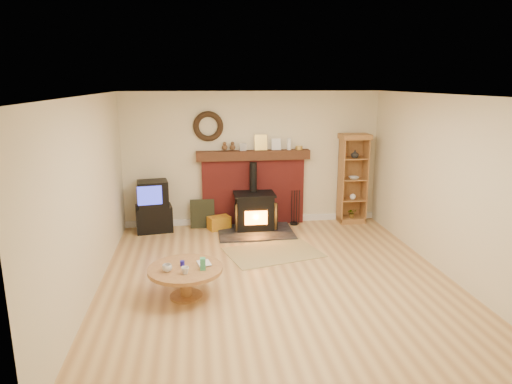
{
  "coord_description": "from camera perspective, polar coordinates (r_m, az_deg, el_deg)",
  "views": [
    {
      "loc": [
        -1.1,
        -5.99,
        2.78
      ],
      "look_at": [
        -0.17,
        1.0,
        1.06
      ],
      "focal_mm": 32.0,
      "sensor_mm": 36.0,
      "label": 1
    }
  ],
  "objects": [
    {
      "name": "fire_tools",
      "position": [
        9.09,
        4.83,
        -3.13
      ],
      "size": [
        0.19,
        0.16,
        0.7
      ],
      "color": "black",
      "rests_on": "ground"
    },
    {
      "name": "wood_stove",
      "position": [
        8.68,
        -0.19,
        -2.56
      ],
      "size": [
        1.4,
        1.0,
        1.28
      ],
      "color": "black",
      "rests_on": "ground"
    },
    {
      "name": "leaning_painting",
      "position": [
        8.9,
        -6.71,
        -2.71
      ],
      "size": [
        0.47,
        0.12,
        0.56
      ],
      "primitive_type": "cube",
      "rotation": [
        -0.17,
        0.0,
        0.0
      ],
      "color": "black",
      "rests_on": "ground"
    },
    {
      "name": "coffee_table",
      "position": [
        6.11,
        -8.82,
        -9.99
      ],
      "size": [
        0.98,
        0.98,
        0.58
      ],
      "color": "brown",
      "rests_on": "ground"
    },
    {
      "name": "area_rug",
      "position": [
        7.66,
        2.14,
        -7.54
      ],
      "size": [
        1.7,
        1.37,
        0.01
      ],
      "primitive_type": "cube",
      "rotation": [
        0.0,
        0.0,
        0.26
      ],
      "color": "brown",
      "rests_on": "ground"
    },
    {
      "name": "room_shell",
      "position": [
        6.28,
        2.45,
        3.93
      ],
      "size": [
        5.02,
        5.52,
        2.61
      ],
      "color": "beige",
      "rests_on": "ground"
    },
    {
      "name": "tv_unit",
      "position": [
        8.81,
        -12.68,
        -1.87
      ],
      "size": [
        0.72,
        0.55,
        0.97
      ],
      "color": "black",
      "rests_on": "ground"
    },
    {
      "name": "chimney_breast",
      "position": [
        8.95,
        -0.35,
        0.93
      ],
      "size": [
        2.2,
        0.22,
        1.78
      ],
      "color": "maroon",
      "rests_on": "ground"
    },
    {
      "name": "curio_cabinet",
      "position": [
        9.28,
        11.96,
        1.67
      ],
      "size": [
        0.57,
        0.41,
        1.78
      ],
      "color": "brown",
      "rests_on": "ground"
    },
    {
      "name": "ground",
      "position": [
        6.7,
        2.6,
        -10.83
      ],
      "size": [
        5.5,
        5.5,
        0.0
      ],
      "primitive_type": "plane",
      "color": "#A77845",
      "rests_on": "ground"
    },
    {
      "name": "firelog_box",
      "position": [
        8.81,
        -4.64,
        -3.87
      ],
      "size": [
        0.47,
        0.39,
        0.25
      ],
      "primitive_type": "cube",
      "rotation": [
        0.0,
        0.0,
        0.38
      ],
      "color": "gold",
      "rests_on": "ground"
    }
  ]
}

